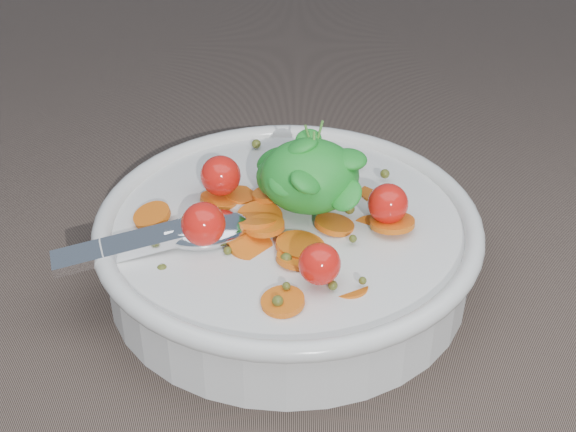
{
  "coord_description": "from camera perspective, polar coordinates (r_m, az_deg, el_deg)",
  "views": [
    {
      "loc": [
        -0.0,
        -0.43,
        0.37
      ],
      "look_at": [
        -0.01,
        0.03,
        0.05
      ],
      "focal_mm": 50.0,
      "sensor_mm": 36.0,
      "label": 1
    }
  ],
  "objects": [
    {
      "name": "napkin",
      "position": [
        0.7,
        -1.21,
        3.17
      ],
      "size": [
        0.15,
        0.14,
        0.01
      ],
      "primitive_type": "cube",
      "rotation": [
        0.0,
        0.0,
        0.14
      ],
      "color": "white",
      "rests_on": "ground"
    },
    {
      "name": "bowl",
      "position": [
        0.57,
        -0.01,
        -1.87
      ],
      "size": [
        0.29,
        0.27,
        0.11
      ],
      "color": "silver",
      "rests_on": "ground"
    },
    {
      "name": "ground",
      "position": [
        0.56,
        0.6,
        -6.28
      ],
      "size": [
        6.0,
        6.0,
        0.0
      ],
      "primitive_type": "plane",
      "color": "brown",
      "rests_on": "ground"
    }
  ]
}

